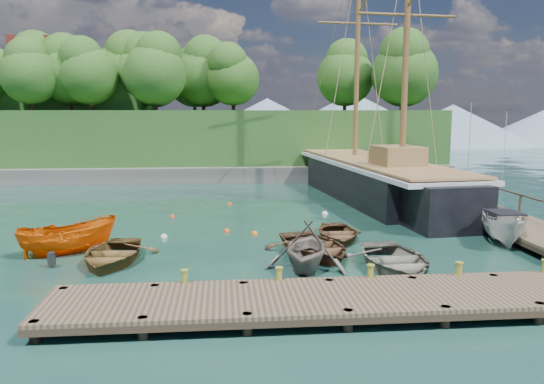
{
  "coord_description": "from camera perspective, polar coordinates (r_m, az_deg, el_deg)",
  "views": [
    {
      "loc": [
        -2.76,
        -21.39,
        6.02
      ],
      "look_at": [
        -0.33,
        4.41,
        2.0
      ],
      "focal_mm": 35.0,
      "sensor_mm": 36.0,
      "label": 1
    }
  ],
  "objects": [
    {
      "name": "ground",
      "position": [
        22.39,
        1.92,
        -6.78
      ],
      "size": [
        160.0,
        160.0,
        0.0
      ],
      "primitive_type": "plane",
      "color": "#193E2F",
      "rests_on": "ground"
    },
    {
      "name": "dock_near",
      "position": [
        16.6,
        11.85,
        -11.04
      ],
      "size": [
        20.0,
        3.2,
        1.1
      ],
      "color": "#453328",
      "rests_on": "ground"
    },
    {
      "name": "dock_east",
      "position": [
        32.25,
        20.98,
        -1.75
      ],
      "size": [
        3.2,
        24.0,
        1.1
      ],
      "color": "#453328",
      "rests_on": "ground"
    },
    {
      "name": "bollard_0",
      "position": [
        17.41,
        -9.31,
        -11.53
      ],
      "size": [
        0.26,
        0.26,
        0.45
      ],
      "primitive_type": "cylinder",
      "color": "olive",
      "rests_on": "ground"
    },
    {
      "name": "bollard_1",
      "position": [
        17.45,
        0.76,
        -11.36
      ],
      "size": [
        0.26,
        0.26,
        0.45
      ],
      "primitive_type": "cylinder",
      "color": "olive",
      "rests_on": "ground"
    },
    {
      "name": "bollard_2",
      "position": [
        18.0,
        10.47,
        -10.86
      ],
      "size": [
        0.26,
        0.26,
        0.45
      ],
      "primitive_type": "cylinder",
      "color": "olive",
      "rests_on": "ground"
    },
    {
      "name": "bollard_3",
      "position": [
        19.02,
        19.34,
        -10.15
      ],
      "size": [
        0.26,
        0.26,
        0.45
      ],
      "primitive_type": "cylinder",
      "color": "olive",
      "rests_on": "ground"
    },
    {
      "name": "bollard_4",
      "position": [
        20.42,
        27.12,
        -9.32
      ],
      "size": [
        0.26,
        0.26,
        0.45
      ],
      "primitive_type": "cylinder",
      "color": "olive",
      "rests_on": "ground"
    },
    {
      "name": "rowboat_0",
      "position": [
        22.26,
        -16.82,
        -7.25
      ],
      "size": [
        3.53,
        4.7,
        0.92
      ],
      "primitive_type": "imported",
      "rotation": [
        0.0,
        0.0,
        -0.08
      ],
      "color": "brown",
      "rests_on": "ground"
    },
    {
      "name": "rowboat_1",
      "position": [
        20.54,
        3.73,
        -8.24
      ],
      "size": [
        4.11,
        4.47,
        1.97
      ],
      "primitive_type": "imported",
      "rotation": [
        0.0,
        0.0,
        -0.27
      ],
      "color": "#6A6157",
      "rests_on": "ground"
    },
    {
      "name": "rowboat_2",
      "position": [
        22.47,
        4.57,
        -6.75
      ],
      "size": [
        4.55,
        5.44,
        0.97
      ],
      "primitive_type": "imported",
      "rotation": [
        0.0,
        0.0,
        0.3
      ],
      "color": "#543723",
      "rests_on": "ground"
    },
    {
      "name": "rowboat_3",
      "position": [
        20.93,
        13.03,
        -8.13
      ],
      "size": [
        3.57,
        4.91,
        1.0
      ],
      "primitive_type": "imported",
      "rotation": [
        0.0,
        0.0,
        0.02
      ],
      "color": "#6D675B",
      "rests_on": "ground"
    },
    {
      "name": "rowboat_4",
      "position": [
        25.2,
        7.05,
        -5.07
      ],
      "size": [
        3.04,
        4.07,
        0.81
      ],
      "primitive_type": "imported",
      "rotation": [
        0.0,
        0.0,
        -0.07
      ],
      "color": "brown",
      "rests_on": "ground"
    },
    {
      "name": "motorboat_orange",
      "position": [
        24.16,
        -20.96,
        -6.21
      ],
      "size": [
        4.34,
        3.21,
        1.58
      ],
      "primitive_type": "imported",
      "rotation": [
        0.0,
        0.0,
        2.04
      ],
      "color": "#E55D06",
      "rests_on": "ground"
    },
    {
      "name": "cabin_boat_white",
      "position": [
        26.6,
        23.57,
        -5.01
      ],
      "size": [
        2.88,
        4.69,
        1.7
      ],
      "primitive_type": "imported",
      "rotation": [
        0.0,
        0.0,
        -0.3
      ],
      "color": "beige",
      "rests_on": "ground"
    },
    {
      "name": "schooner",
      "position": [
        36.49,
        11.04,
        0.98
      ],
      "size": [
        7.25,
        28.18,
        20.77
      ],
      "rotation": [
        0.0,
        0.0,
        0.1
      ],
      "color": "black",
      "rests_on": "ground"
    },
    {
      "name": "mooring_buoy_0",
      "position": [
        25.86,
        -11.54,
        -4.82
      ],
      "size": [
        0.33,
        0.33,
        0.33
      ],
      "primitive_type": "sphere",
      "color": "white",
      "rests_on": "ground"
    },
    {
      "name": "mooring_buoy_1",
      "position": [
        26.59,
        -4.89,
        -4.3
      ],
      "size": [
        0.32,
        0.32,
        0.32
      ],
      "primitive_type": "sphere",
      "color": "#DF4D1D",
      "rests_on": "ground"
    },
    {
      "name": "mooring_buoy_2",
      "position": [
        25.95,
        -1.89,
        -4.6
      ],
      "size": [
        0.35,
        0.35,
        0.35
      ],
      "primitive_type": "sphere",
      "color": "orange",
      "rests_on": "ground"
    },
    {
      "name": "mooring_buoy_3",
      "position": [
        31.05,
        5.69,
        -2.41
      ],
      "size": [
        0.35,
        0.35,
        0.35
      ],
      "primitive_type": "sphere",
      "color": "white",
      "rests_on": "ground"
    },
    {
      "name": "mooring_buoy_4",
      "position": [
        30.55,
        -10.65,
        -2.7
      ],
      "size": [
        0.29,
        0.29,
        0.29
      ],
      "primitive_type": "sphere",
      "color": "#D34715",
      "rests_on": "ground"
    },
    {
      "name": "mooring_buoy_5",
      "position": [
        34.18,
        -4.58,
        -1.36
      ],
      "size": [
        0.29,
        0.29,
        0.29
      ],
      "primitive_type": "sphere",
      "color": "#DD5712",
      "rests_on": "ground"
    },
    {
      "name": "headland",
      "position": [
        53.71,
        -16.38,
        7.95
      ],
      "size": [
        51.0,
        19.31,
        12.9
      ],
      "color": "#474744",
      "rests_on": "ground"
    },
    {
      "name": "distant_ridge",
      "position": [
        91.67,
        -0.95,
        7.77
      ],
      "size": [
        117.0,
        40.0,
        10.0
      ],
      "color": "#728CA5",
      "rests_on": "ground"
    }
  ]
}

